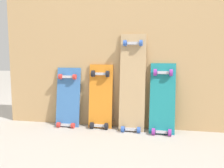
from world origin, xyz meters
TOP-DOWN VIEW (x-y plane):
  - ground_plane at (0.00, 0.00)m, footprint 12.00×12.00m
  - plywood_wall_panel at (0.00, 0.07)m, footprint 2.20×0.04m
  - skateboard_blue at (-0.45, -0.02)m, footprint 0.24×0.16m
  - skateboard_orange at (-0.13, -0.00)m, footprint 0.23×0.15m
  - skateboard_natural at (0.18, -0.02)m, footprint 0.24×0.19m
  - skateboard_teal at (0.46, -0.05)m, footprint 0.23×0.22m

SIDE VIEW (x-z plane):
  - ground_plane at x=0.00m, z-range 0.00..0.00m
  - skateboard_blue at x=-0.45m, z-range -0.07..0.57m
  - skateboard_orange at x=-0.13m, z-range -0.06..0.61m
  - skateboard_teal at x=0.46m, z-range -0.07..0.62m
  - skateboard_natural at x=0.18m, z-range -0.07..0.89m
  - plywood_wall_panel at x=0.00m, z-range 0.00..1.48m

